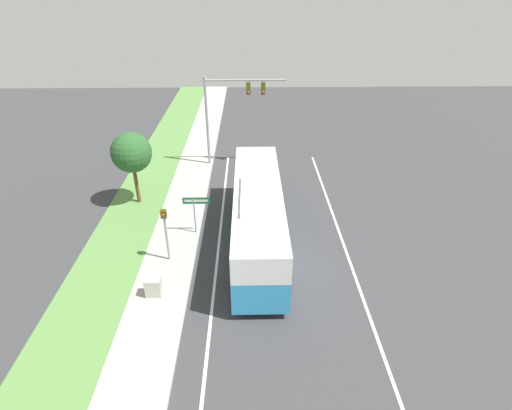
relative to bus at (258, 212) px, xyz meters
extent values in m
plane|color=#38383A|center=(1.35, -2.53, -2.02)|extent=(80.00, 80.00, 0.00)
cube|color=#9E9E99|center=(-4.85, -2.53, -1.96)|extent=(2.80, 80.00, 0.12)
cube|color=#568442|center=(-8.05, -2.53, -1.97)|extent=(3.60, 80.00, 0.10)
cube|color=silver|center=(-2.25, -2.53, -2.02)|extent=(0.14, 30.00, 0.01)
cube|color=silver|center=(4.95, -2.53, -2.02)|extent=(0.14, 30.00, 0.01)
cube|color=#3393D1|center=(0.00, 0.01, -0.79)|extent=(2.59, 12.27, 1.70)
cube|color=white|center=(0.00, 0.01, 0.75)|extent=(2.59, 12.27, 1.39)
cube|color=black|center=(0.00, 0.01, 0.27)|extent=(2.63, 11.29, 1.05)
cube|color=white|center=(0.00, -0.91, 1.57)|extent=(1.81, 4.29, 0.24)
cylinder|color=black|center=(-1.24, 3.82, -1.48)|extent=(0.28, 1.09, 1.09)
cylinder|color=black|center=(1.24, 3.82, -1.48)|extent=(0.28, 1.09, 1.09)
cylinder|color=black|center=(-1.24, -3.79, -1.48)|extent=(0.28, 1.09, 1.09)
cylinder|color=black|center=(1.24, -3.79, -1.48)|extent=(0.28, 1.09, 1.09)
cylinder|color=#939399|center=(-3.70, 11.14, 1.49)|extent=(0.20, 0.20, 7.03)
cylinder|color=#939399|center=(-0.67, 11.14, 4.76)|extent=(6.05, 0.14, 0.14)
cube|color=#47470F|center=(-0.47, 11.14, 4.14)|extent=(0.32, 0.28, 0.90)
sphere|color=red|center=(-0.47, 10.96, 3.89)|extent=(0.18, 0.18, 0.18)
cube|color=#47470F|center=(0.64, 11.14, 4.14)|extent=(0.32, 0.28, 0.90)
sphere|color=red|center=(0.64, 10.96, 3.89)|extent=(0.18, 0.18, 0.18)
cylinder|color=#939399|center=(-4.82, -1.66, -0.42)|extent=(0.12, 0.12, 3.20)
cube|color=#47470F|center=(-4.82, -1.66, 0.96)|extent=(0.28, 0.24, 0.44)
sphere|color=red|center=(-4.82, -1.81, 0.96)|extent=(0.14, 0.14, 0.14)
cylinder|color=#939399|center=(-3.67, 0.93, -0.76)|extent=(0.08, 0.08, 2.53)
cube|color=#196B33|center=(-3.52, 0.93, 0.25)|extent=(1.56, 0.03, 0.41)
cube|color=white|center=(-3.52, 0.91, 0.25)|extent=(1.33, 0.01, 0.14)
cube|color=#B7B29E|center=(-5.07, -4.46, -1.43)|extent=(0.73, 0.52, 0.95)
cylinder|color=brown|center=(-7.97, 4.80, -0.52)|extent=(0.24, 0.24, 2.80)
sphere|color=#285628|center=(-7.97, 4.80, 1.66)|extent=(2.59, 2.59, 2.59)
camera|label=1|loc=(-0.45, -19.04, 11.38)|focal=28.00mm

